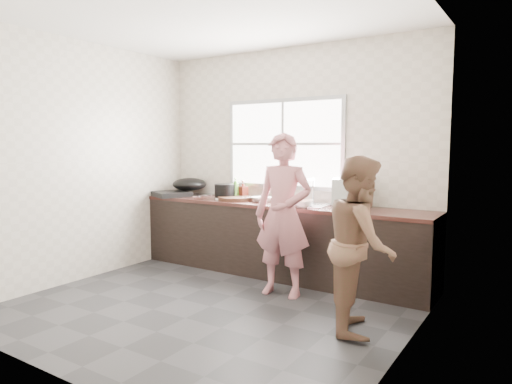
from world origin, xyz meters
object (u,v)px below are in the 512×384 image
Objects in this scene: woman at (283,220)px; pot_lid_right at (207,194)px; bowl_crabs at (302,204)px; bottle_brown_tall at (243,190)px; black_pot at (225,191)px; person_side at (361,244)px; bottle_brown_short at (233,192)px; wok at (190,184)px; pot_lid_left at (194,195)px; burner at (171,194)px; bottle_green at (235,188)px; cutting_board at (235,198)px; dish_rack at (352,193)px; plate_food at (225,199)px; bowl_mince at (262,199)px; bowl_held at (304,205)px; glass_jar at (225,195)px.

woman is 6.25× the size of pot_lid_right.
bottle_brown_tall is (-1.00, 0.31, 0.08)m from bowl_crabs.
black_pot is at bearing -25.82° from pot_lid_right.
person_side is 8.80× the size of bottle_brown_short.
wok reaches higher than bottle_brown_short.
person_side is at bearing -21.41° from pot_lid_left.
pot_lid_left is at bearing 173.25° from bowl_crabs.
bottle_brown_short is at bearing 19.39° from burner.
cutting_board is at bearing -54.45° from bottle_green.
person_side is at bearing -25.34° from black_pot.
bottle_green is 1.63× the size of bottle_brown_short.
bottle_green is 0.65× the size of dish_rack.
person_side is 6.83× the size of bottle_brown_tall.
plate_food is at bearing -123.74° from bottle_brown_tall.
woman is 1.07× the size of person_side.
cutting_board is (-0.99, 0.55, 0.11)m from woman.
pot_lid_left is at bearing 171.13° from plate_food.
burner is (-0.95, -0.12, 0.01)m from cutting_board.
bottle_green reaches higher than bowl_mince.
person_side is at bearing -30.52° from bottle_brown_tall.
wok is at bearing -179.71° from bottle_green.
bottle_green is (-2.07, 1.12, 0.27)m from person_side.
bowl_crabs reaches higher than pot_lid_right.
pot_lid_right is at bearing 167.01° from bowl_mince.
bowl_crabs is at bearing 28.37° from person_side.
bowl_mince is at bearing 168.87° from dish_rack.
pot_lid_left is at bearing 173.79° from cutting_board.
burner is at bearing -172.52° from cutting_board.
woman reaches higher than dish_rack.
burner is 1.72× the size of pot_lid_right.
bottle_brown_short is at bearing -166.16° from bottle_brown_tall.
pot_lid_right is (-1.66, 0.83, 0.09)m from woman.
cutting_board is 1.73× the size of pot_lid_right.
person_side reaches higher than pot_lid_right.
black_pot reaches higher than bottle_brown_short.
dish_rack is 1.60× the size of pot_lid_left.
cutting_board is 0.21m from bottle_brown_tall.
plate_food is (-1.14, 0.11, -0.02)m from bowl_crabs.
bowl_mince is at bearing 4.78° from plate_food.
wok is 1.78× the size of pot_lid_left.
person_side is at bearing -26.54° from cutting_board.
burner is at bearing -167.73° from black_pot.
bowl_held is (0.65, -0.19, 0.00)m from bowl_mince.
bottle_brown_short is 0.60m from pot_lid_left.
bottle_brown_tall is at bearing 33.93° from glass_jar.
bowl_held is at bearing -7.27° from plate_food.
cutting_board is 0.21m from black_pot.
pot_lid_right is at bearing 44.07° from person_side.
bottle_brown_short is (-1.14, 0.28, 0.05)m from bowl_crabs.
woman is at bearing -20.44° from wok.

